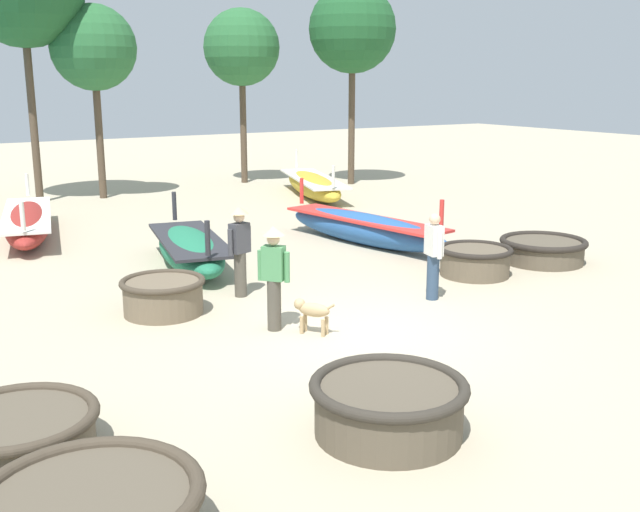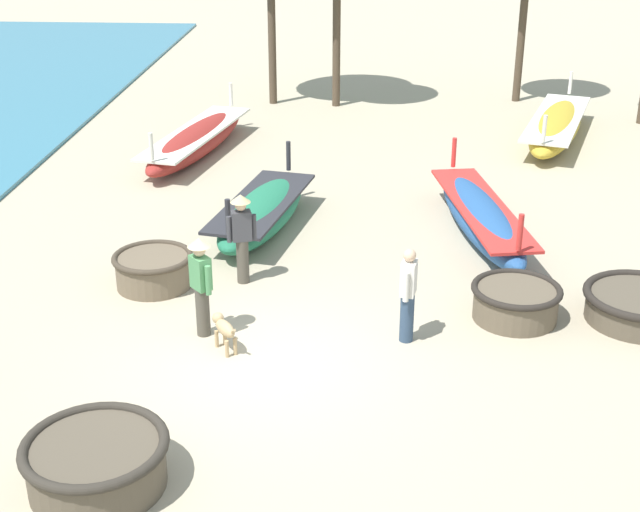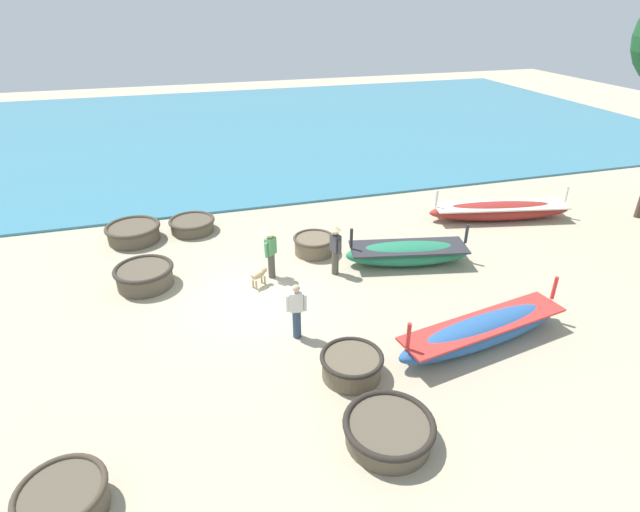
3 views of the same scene
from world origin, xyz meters
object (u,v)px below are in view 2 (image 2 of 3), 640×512
Objects in this scene: dog at (224,328)px; long_boat_white_hull at (556,126)px; coracle_nearest at (153,269)px; fisherman_with_hat at (201,280)px; coracle_front_left at (640,305)px; coracle_far_left at (96,461)px; long_boat_green_hull at (196,140)px; coracle_front_right at (516,301)px; fisherman_by_coracle at (408,293)px; fisherman_hauling at (242,233)px; long_boat_red_hull at (262,212)px; long_boat_ochre_hull at (481,217)px.

long_boat_white_hull is at bearing 58.88° from dog.
coracle_nearest is 13.08m from long_boat_white_hull.
fisherman_with_hat reaches higher than dog.
dog reaches higher than coracle_front_left.
long_boat_green_hull is at bearing 95.60° from coracle_far_left.
coracle_front_left is (2.02, 0.06, -0.03)m from coracle_front_right.
coracle_front_right is at bearing 25.13° from fisherman_by_coracle.
fisherman_hauling is at bearing 9.12° from coracle_nearest.
long_boat_red_hull reaches higher than coracle_nearest.
coracle_front_right is at bearing -51.33° from long_boat_green_hull.
coracle_front_right is 2.53× the size of dog.
long_boat_green_hull is at bearing 143.04° from long_boat_ochre_hull.
long_boat_white_hull is (7.18, 6.94, -0.00)m from long_boat_red_hull.
long_boat_white_hull is at bearing 56.41° from fisherman_with_hat.
long_boat_white_hull is 3.70× the size of fisherman_by_coracle.
long_boat_red_hull is 2.55× the size of fisherman_with_hat.
coracle_front_right is 5.88m from long_boat_red_hull.
fisherman_hauling reaches higher than long_boat_white_hull.
fisherman_with_hat is at bearing -172.67° from coracle_front_left.
fisherman_by_coracle is at bearing -166.70° from coracle_front_left.
coracle_front_left is at bearing -5.65° from coracle_nearest.
fisherman_by_coracle is (-4.36, -11.41, 0.45)m from long_boat_white_hull.
long_boat_white_hull is 12.23m from fisherman_by_coracle.
fisherman_hauling is (0.96, 5.79, 0.61)m from coracle_far_left.
long_boat_white_hull is at bearing 11.29° from long_boat_green_hull.
long_boat_green_hull is 9.67m from long_boat_white_hull.
coracle_front_right is at bearing -7.97° from coracle_nearest.
long_boat_white_hull is 9.84× the size of dog.
coracle_nearest is 3.18m from long_boat_red_hull.
coracle_front_left is 0.43× the size of long_boat_red_hull.
long_boat_ochre_hull is at bearing 93.22° from coracle_front_right.
dog is at bearing -53.54° from coracle_nearest.
coracle_front_left is 6.78m from dog.
coracle_nearest is 0.86× the size of fisherman_hauling.
coracle_far_left is (-7.65, -4.72, 0.06)m from coracle_front_left.
fisherman_hauling is at bearing -90.89° from long_boat_red_hull.
fisherman_hauling is at bearing -151.00° from long_boat_ochre_hull.
coracle_front_right is 1.04× the size of coracle_nearest.
long_boat_red_hull is 0.74× the size of long_boat_white_hull.
long_boat_white_hull is at bearing 47.81° from coracle_nearest.
fisherman_with_hat is at bearing -78.69° from long_boat_green_hull.
coracle_nearest is at bearing -84.85° from long_boat_green_hull.
long_boat_white_hull is (2.75, 6.96, -0.00)m from long_boat_ochre_hull.
long_boat_green_hull is 3.66× the size of fisherman_by_coracle.
long_boat_ochre_hull reaches higher than coracle_nearest.
long_boat_white_hull reaches higher than coracle_front_left.
coracle_front_left is 10.52m from long_boat_white_hull.
long_boat_white_hull is at bearing 52.58° from fisherman_hauling.
long_boat_red_hull is at bearing 59.81° from coracle_nearest.
fisherman_by_coracle reaches higher than dog.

